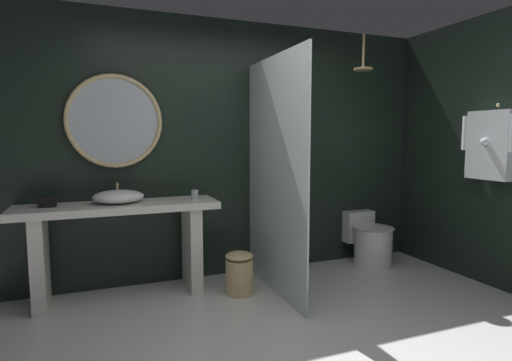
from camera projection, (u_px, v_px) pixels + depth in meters
back_wall_panel at (221, 150)px, 4.21m from camera, size 4.80×0.10×2.60m
side_wall_right at (484, 151)px, 4.01m from camera, size 0.10×2.47×2.60m
vanity_counter at (120, 234)px, 3.62m from camera, size 1.72×0.50×0.85m
vessel_sink at (118, 197)px, 3.59m from camera, size 0.43×0.36×0.17m
tumbler_cup at (195, 195)px, 3.81m from camera, size 0.07×0.07×0.09m
tissue_box at (47, 202)px, 3.41m from camera, size 0.13×0.11×0.09m
round_wall_mirror at (115, 121)px, 3.73m from camera, size 0.85×0.04×0.85m
shower_glass_panel at (275, 176)px, 3.71m from camera, size 0.02×1.27×2.16m
rain_shower_head at (363, 65)px, 4.28m from camera, size 0.20×0.20×0.37m
hanging_bathrobe at (490, 142)px, 3.79m from camera, size 0.20×0.60×0.71m
toilet at (369, 241)px, 4.61m from camera, size 0.43×0.63×0.57m
waste_bin at (239, 273)px, 3.74m from camera, size 0.26×0.26×0.39m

